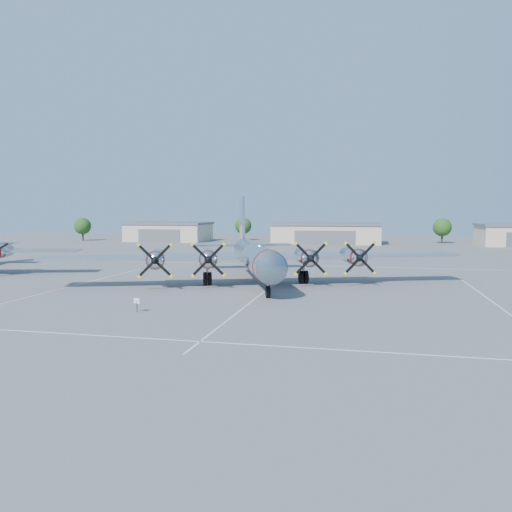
% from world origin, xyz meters
% --- Properties ---
extents(ground, '(260.00, 260.00, 0.00)m').
position_xyz_m(ground, '(0.00, 0.00, 0.00)').
color(ground, '#535356').
rests_on(ground, ground).
extents(parking_lines, '(60.00, 50.08, 0.01)m').
position_xyz_m(parking_lines, '(0.00, -1.75, 0.01)').
color(parking_lines, silver).
rests_on(parking_lines, ground).
extents(hangar_west, '(22.60, 14.60, 5.40)m').
position_xyz_m(hangar_west, '(-45.00, 81.96, 2.71)').
color(hangar_west, beige).
rests_on(hangar_west, ground).
extents(hangar_center, '(28.60, 14.60, 5.40)m').
position_xyz_m(hangar_center, '(0.00, 81.96, 2.71)').
color(hangar_center, beige).
rests_on(hangar_center, ground).
extents(tree_far_west, '(4.80, 4.80, 6.64)m').
position_xyz_m(tree_far_west, '(-70.00, 78.00, 4.22)').
color(tree_far_west, '#382619').
rests_on(tree_far_west, ground).
extents(tree_west, '(4.80, 4.80, 6.64)m').
position_xyz_m(tree_west, '(-25.00, 90.00, 4.22)').
color(tree_west, '#382619').
rests_on(tree_west, ground).
extents(tree_east, '(4.80, 4.80, 6.64)m').
position_xyz_m(tree_east, '(30.00, 88.00, 4.22)').
color(tree_east, '#382619').
rests_on(tree_east, ground).
extents(main_bomber_b29, '(55.89, 46.82, 10.54)m').
position_xyz_m(main_bomber_b29, '(-2.70, 5.67, 0.00)').
color(main_bomber_b29, silver).
rests_on(main_bomber_b29, ground).
extents(info_placard, '(0.61, 0.22, 1.19)m').
position_xyz_m(info_placard, '(-8.26, -14.10, 0.83)').
color(info_placard, black).
rests_on(info_placard, ground).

